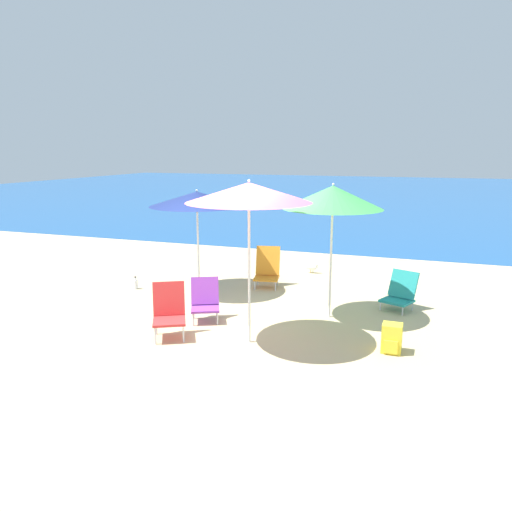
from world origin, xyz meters
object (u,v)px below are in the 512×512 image
Objects in this scene: beach_umbrella_pink at (249,193)px; water_bottle at (136,284)px; beach_chair_purple at (205,300)px; beach_chair_orange at (267,268)px; seagull at (312,267)px; backpack_yellow at (392,338)px; beach_umbrella_green at (333,197)px; beach_chair_teal at (400,292)px; beach_chair_red at (169,310)px; beach_umbrella_navy at (197,199)px.

beach_umbrella_pink reaches higher than water_bottle.
beach_chair_orange is at bearing 56.86° from beach_chair_purple.
beach_chair_purple is 3.77m from seagull.
backpack_yellow is (2.66, -2.63, -0.17)m from beach_chair_orange.
beach_umbrella_green is 2.16m from beach_chair_teal.
beach_chair_orange is 1.01× the size of beach_chair_red.
beach_chair_orange reaches higher than seagull.
beach_chair_purple is (-1.87, -0.81, -1.64)m from beach_umbrella_green.
seagull is (-2.03, 2.01, -0.16)m from beach_chair_teal.
beach_chair_red is (-0.50, -3.10, 0.03)m from beach_chair_orange.
water_bottle is at bearing 149.04° from beach_umbrella_pink.
beach_umbrella_navy reaches higher than beach_chair_teal.
beach_chair_teal is at bearing -44.75° from seagull.
beach_chair_red is 1.17× the size of beach_chair_teal.
water_bottle is (-1.90, 2.02, -0.30)m from beach_chair_red.
backpack_yellow is (3.16, 0.47, -0.21)m from beach_chair_red.
beach_chair_orange is at bearing 103.52° from beach_umbrella_pink.
beach_chair_teal is 2.70× the size of water_bottle.
beach_chair_red reaches higher than beach_chair_teal.
beach_chair_purple is at bearing 48.41° from beach_chair_red.
beach_umbrella_navy reaches higher than beach_chair_purple.
backpack_yellow is 5.29m from water_bottle.
backpack_yellow is (1.96, 0.31, -1.95)m from beach_umbrella_pink.
water_bottle is at bearing -140.74° from seagull.
beach_chair_purple is at bearing 146.68° from beach_umbrella_pink.
beach_umbrella_navy is 2.50× the size of beach_chair_red.
beach_chair_red is 0.85m from beach_chair_purple.
beach_umbrella_green is at bearing -5.63° from water_bottle.
beach_umbrella_pink is at bearing -20.91° from beach_chair_red.
beach_umbrella_green is 8.19× the size of seagull.
beach_umbrella_green is 3.52m from seagull.
beach_chair_orange is at bearing -113.78° from seagull.
beach_umbrella_green reaches higher than beach_umbrella_navy.
beach_chair_red is at bearing -128.51° from beach_chair_purple.
beach_umbrella_navy reaches higher than beach_chair_orange.
beach_chair_orange reaches higher than backpack_yellow.
beach_umbrella_pink is at bearing -58.83° from beach_chair_purple.
beach_chair_red is at bearing -172.31° from beach_umbrella_pink.
beach_chair_purple reaches higher than backpack_yellow.
beach_umbrella_pink is at bearing -120.36° from beach_umbrella_green.
beach_umbrella_navy is 0.85× the size of beach_umbrella_pink.
backpack_yellow is at bearing -62.83° from seagull.
backpack_yellow is (2.97, -0.36, -0.14)m from beach_chair_purple.
beach_chair_teal is at bearing 5.06° from water_bottle.
beach_chair_teal is at bearing 9.68° from beach_chair_red.
seagull is at bearing 158.36° from beach_chair_teal.
beach_chair_teal reaches higher than backpack_yellow.
beach_umbrella_pink is at bearing -30.96° from water_bottle.
backpack_yellow is at bearing -32.35° from beach_chair_purple.
beach_chair_red is 2.95× the size of seagull.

